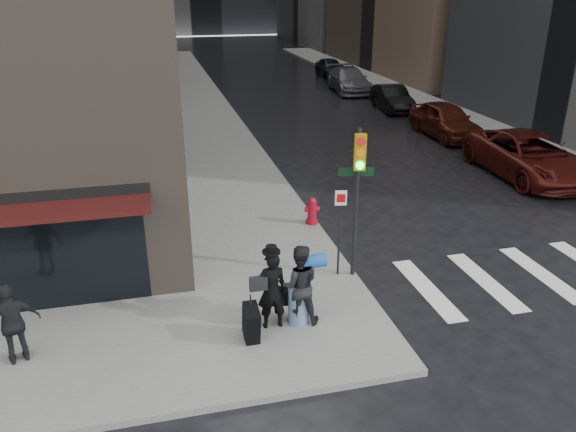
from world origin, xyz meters
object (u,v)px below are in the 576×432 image
(man_greycoat, at_px, (13,324))
(parked_car_4, at_px, (330,68))
(parked_car_3, at_px, (349,80))
(traffic_light, at_px, (356,184))
(parked_car_1, at_px, (445,120))
(man_jeans, at_px, (299,284))
(fire_hydrant, at_px, (312,212))
(parked_car_2, at_px, (392,98))
(parked_car_0, at_px, (528,156))
(man_overcoat, at_px, (268,296))

(man_greycoat, bearing_deg, parked_car_4, -136.03)
(parked_car_3, bearing_deg, traffic_light, -104.65)
(traffic_light, distance_m, parked_car_1, 15.41)
(man_jeans, bearing_deg, parked_car_4, -99.54)
(parked_car_1, bearing_deg, man_greycoat, -139.61)
(fire_hydrant, relative_size, parked_car_1, 0.17)
(parked_car_2, bearing_deg, fire_hydrant, -116.01)
(parked_car_0, distance_m, parked_car_3, 18.60)
(man_jeans, distance_m, parked_car_2, 22.90)
(man_overcoat, relative_size, fire_hydrant, 2.32)
(man_jeans, relative_size, parked_car_3, 0.33)
(traffic_light, distance_m, parked_car_0, 11.20)
(man_jeans, relative_size, parked_car_2, 0.42)
(man_greycoat, relative_size, parked_car_0, 0.28)
(parked_car_2, bearing_deg, man_overcoat, -114.60)
(parked_car_0, relative_size, parked_car_4, 1.39)
(parked_car_2, xyz_separation_m, parked_car_3, (-0.42, 6.20, 0.09))
(man_jeans, bearing_deg, parked_car_2, -109.01)
(man_jeans, relative_size, parked_car_1, 0.38)
(man_overcoat, bearing_deg, man_greycoat, -1.58)
(parked_car_2, bearing_deg, man_greycoat, -124.03)
(man_jeans, distance_m, parked_car_3, 28.34)
(man_overcoat, distance_m, parked_car_4, 34.74)
(fire_hydrant, distance_m, parked_car_0, 9.68)
(man_greycoat, bearing_deg, parked_car_2, -148.06)
(parked_car_1, bearing_deg, parked_car_4, 89.38)
(fire_hydrant, relative_size, parked_car_0, 0.14)
(parked_car_1, relative_size, parked_car_4, 1.12)
(parked_car_0, bearing_deg, man_jeans, -143.04)
(man_overcoat, relative_size, man_jeans, 1.06)
(man_jeans, distance_m, parked_car_0, 13.49)
(man_greycoat, height_order, parked_car_2, man_greycoat)
(man_greycoat, distance_m, parked_car_3, 30.84)
(man_jeans, relative_size, traffic_light, 0.48)
(man_greycoat, height_order, parked_car_4, man_greycoat)
(man_jeans, bearing_deg, parked_car_1, -118.70)
(parked_car_0, xyz_separation_m, parked_car_2, (-0.14, 12.39, -0.12))
(parked_car_1, bearing_deg, parked_car_3, 92.22)
(parked_car_0, distance_m, parked_car_1, 6.20)
(parked_car_1, height_order, parked_car_2, parked_car_1)
(parked_car_0, bearing_deg, man_overcoat, -144.23)
(man_jeans, xyz_separation_m, parked_car_2, (10.91, 20.13, -0.35))
(parked_car_1, bearing_deg, man_jeans, -128.00)
(man_overcoat, bearing_deg, parked_car_0, -146.52)
(parked_car_2, xyz_separation_m, parked_car_4, (0.28, 12.39, 0.03))
(man_overcoat, relative_size, parked_car_2, 0.45)
(man_jeans, distance_m, man_greycoat, 5.54)
(parked_car_3, bearing_deg, man_jeans, -107.00)
(parked_car_2, height_order, parked_car_3, parked_car_3)
(man_overcoat, xyz_separation_m, parked_car_1, (11.63, 14.06, -0.14))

